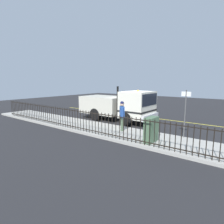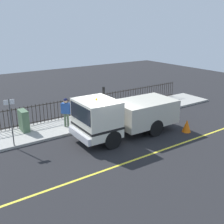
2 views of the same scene
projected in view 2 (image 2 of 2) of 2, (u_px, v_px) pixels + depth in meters
ground_plane at (109, 140)px, 14.63m from camera, size 48.28×48.28×0.00m
sidewalk_slab at (81, 122)px, 17.02m from camera, size 2.65×21.94×0.14m
lane_marking at (139, 158)px, 12.61m from camera, size 0.12×19.75×0.01m
work_truck at (121, 114)px, 14.70m from camera, size 2.42×6.10×2.70m
worker_standing at (66, 109)px, 15.78m from camera, size 0.52×0.50×1.78m
iron_fence at (73, 107)px, 17.68m from camera, size 0.04×18.69×1.26m
utility_cabinet at (24, 121)px, 15.35m from camera, size 0.89×0.40×1.22m
traffic_cone at (187, 126)px, 15.61m from camera, size 0.51×0.51×0.74m
street_sign at (11, 117)px, 13.15m from camera, size 0.09×0.50×2.49m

